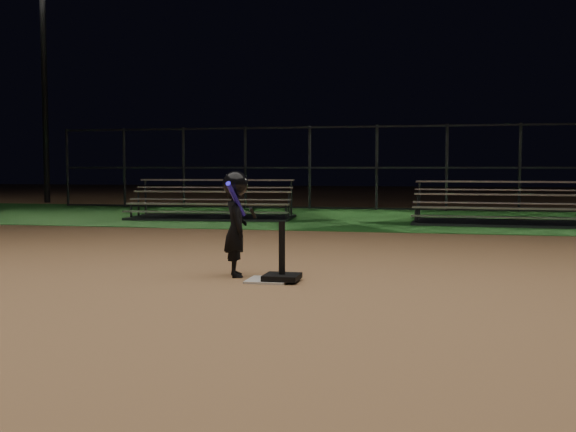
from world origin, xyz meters
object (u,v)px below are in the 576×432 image
(home_plate, at_px, (268,280))
(bleacher_right, at_px, (503,216))
(bleacher_left, at_px, (212,211))
(child_batter, at_px, (236,221))
(batting_tee, at_px, (282,270))
(light_pole_left, at_px, (43,63))

(home_plate, distance_m, bleacher_right, 9.06)
(home_plate, height_order, bleacher_left, bleacher_left)
(child_batter, distance_m, bleacher_right, 9.01)
(batting_tee, relative_size, bleacher_left, 0.16)
(bleacher_right, bearing_deg, child_batter, -111.41)
(bleacher_right, bearing_deg, home_plate, -108.21)
(child_batter, bearing_deg, home_plate, -143.55)
(child_batter, relative_size, light_pole_left, 0.15)
(batting_tee, relative_size, light_pole_left, 0.08)
(child_batter, distance_m, light_pole_left, 19.18)
(bleacher_right, bearing_deg, light_pole_left, 159.37)
(light_pole_left, bearing_deg, batting_tee, -50.89)
(batting_tee, bearing_deg, bleacher_right, 70.30)
(home_plate, distance_m, child_batter, 0.81)
(bleacher_left, height_order, light_pole_left, light_pole_left)
(child_batter, height_order, bleacher_left, child_batter)
(bleacher_right, xyz_separation_m, light_pole_left, (-15.19, 6.47, 4.75))
(child_batter, bearing_deg, bleacher_right, -48.25)
(batting_tee, height_order, bleacher_left, bleacher_left)
(bleacher_right, distance_m, light_pole_left, 17.18)
(batting_tee, distance_m, child_batter, 0.83)
(light_pole_left, bearing_deg, bleacher_right, -23.06)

